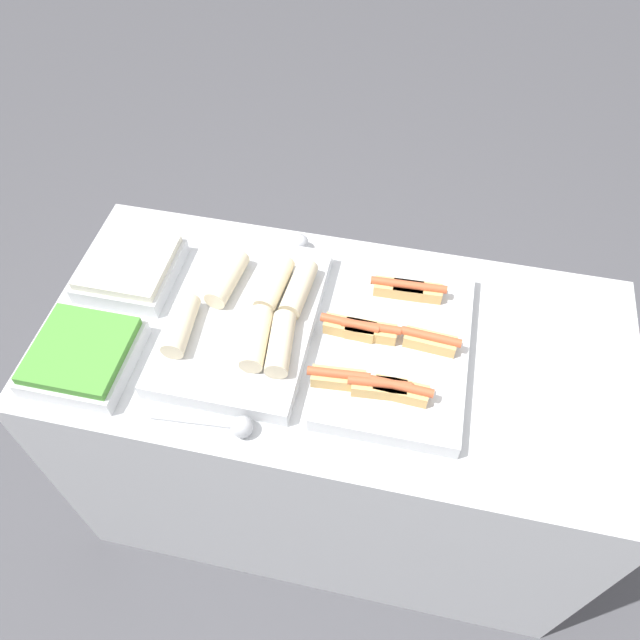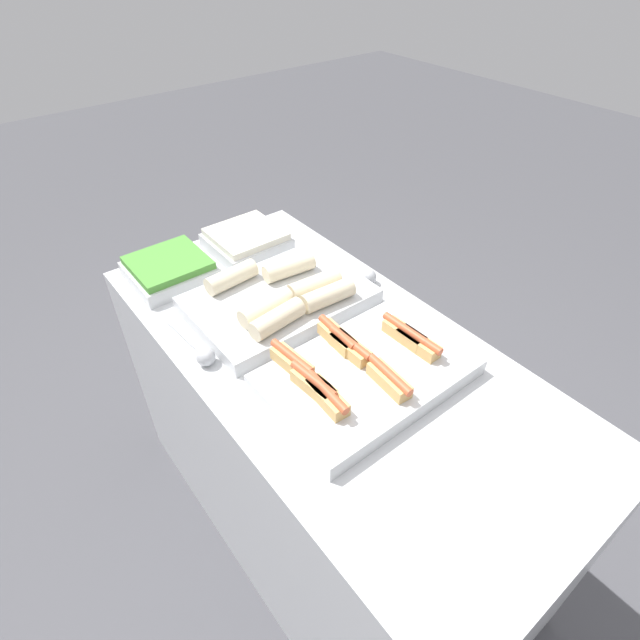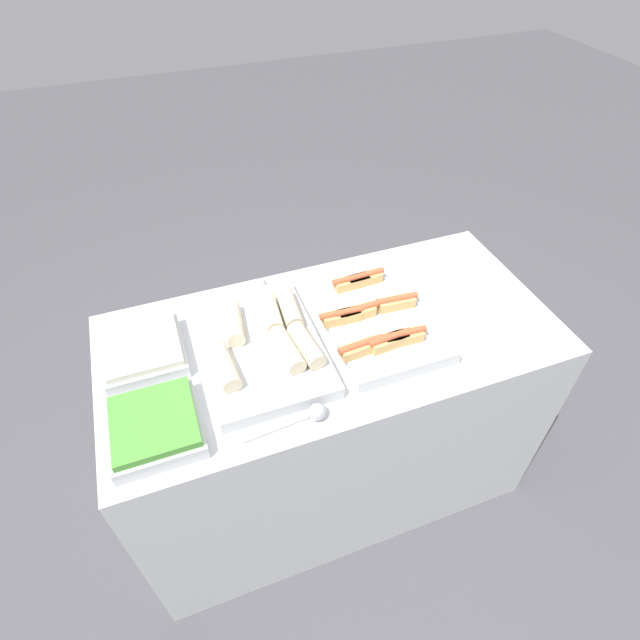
% 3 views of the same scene
% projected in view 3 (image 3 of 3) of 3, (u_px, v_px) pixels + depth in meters
% --- Properties ---
extents(ground_plane, '(12.00, 12.00, 0.00)m').
position_uv_depth(ground_plane, '(329.00, 473.00, 2.36)').
color(ground_plane, '#4C4C51').
extents(counter, '(1.56, 0.75, 0.95)m').
position_uv_depth(counter, '(330.00, 415.00, 2.03)').
color(counter, silver).
rests_on(counter, ground_plane).
extents(tray_hotdogs, '(0.38, 0.54, 0.10)m').
position_uv_depth(tray_hotdogs, '(374.00, 317.00, 1.72)').
color(tray_hotdogs, silver).
rests_on(tray_hotdogs, counter).
extents(tray_wraps, '(0.37, 0.54, 0.11)m').
position_uv_depth(tray_wraps, '(263.00, 344.00, 1.62)').
color(tray_wraps, silver).
rests_on(tray_wraps, counter).
extents(tray_side_front, '(0.25, 0.26, 0.07)m').
position_uv_depth(tray_side_front, '(156.00, 427.00, 1.39)').
color(tray_side_front, silver).
rests_on(tray_side_front, counter).
extents(tray_side_back, '(0.25, 0.26, 0.07)m').
position_uv_depth(tray_side_back, '(144.00, 351.00, 1.60)').
color(tray_side_back, silver).
rests_on(tray_side_back, counter).
extents(serving_spoon_near, '(0.25, 0.05, 0.05)m').
position_uv_depth(serving_spoon_near, '(313.00, 414.00, 1.44)').
color(serving_spoon_near, '#B2B5BA').
rests_on(serving_spoon_near, counter).
extents(serving_spoon_far, '(0.24, 0.05, 0.05)m').
position_uv_depth(serving_spoon_far, '(256.00, 286.00, 1.85)').
color(serving_spoon_far, '#B2B5BA').
rests_on(serving_spoon_far, counter).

